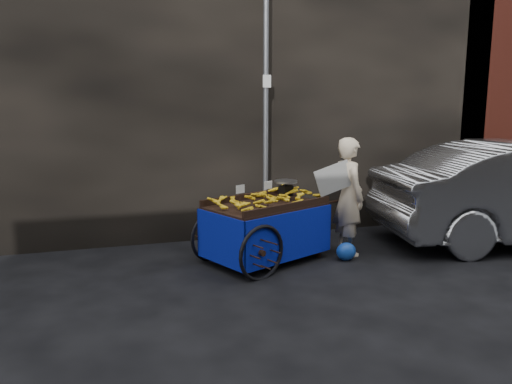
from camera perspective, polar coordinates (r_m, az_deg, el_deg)
name	(u,v)px	position (r m, az deg, el deg)	size (l,w,h in m)	color
ground	(274,268)	(6.47, 2.07, -8.72)	(80.00, 80.00, 0.00)	black
building_wall	(248,78)	(8.73, -0.95, 12.85)	(13.50, 2.00, 5.00)	black
street_pole	(266,109)	(7.45, 1.13, 9.50)	(0.12, 0.10, 4.00)	slate
banana_cart	(263,211)	(6.57, 0.78, -2.15)	(2.26, 1.68, 1.12)	black
vendor	(348,196)	(7.01, 10.52, -0.49)	(0.78, 0.61, 1.63)	beige
plastic_bag	(346,251)	(6.86, 10.26, -6.70)	(0.27, 0.22, 0.25)	#1744AD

